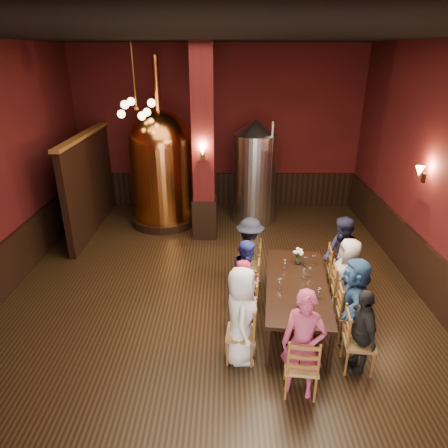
{
  "coord_description": "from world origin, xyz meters",
  "views": [
    {
      "loc": [
        0.23,
        -6.36,
        4.27
      ],
      "look_at": [
        0.19,
        0.2,
        1.44
      ],
      "focal_mm": 32.0,
      "sensor_mm": 36.0,
      "label": 1
    }
  ],
  "objects_px": {
    "dining_table": "(297,287)",
    "person_1": "(244,296)",
    "person_2": "(247,275)",
    "rose_vase": "(299,254)",
    "person_0": "(241,315)",
    "copper_kettle": "(162,167)",
    "steel_vessel": "(255,172)"
  },
  "relations": [
    {
      "from": "person_0",
      "to": "rose_vase",
      "type": "height_order",
      "value": "person_0"
    },
    {
      "from": "steel_vessel",
      "to": "person_1",
      "type": "bearing_deg",
      "value": -95.46
    },
    {
      "from": "person_2",
      "to": "copper_kettle",
      "type": "distance_m",
      "value": 4.53
    },
    {
      "from": "person_2",
      "to": "copper_kettle",
      "type": "bearing_deg",
      "value": 37.86
    },
    {
      "from": "rose_vase",
      "to": "steel_vessel",
      "type": "bearing_deg",
      "value": 98.18
    },
    {
      "from": "steel_vessel",
      "to": "dining_table",
      "type": "bearing_deg",
      "value": -84.55
    },
    {
      "from": "copper_kettle",
      "to": "dining_table",
      "type": "bearing_deg",
      "value": -56.97
    },
    {
      "from": "rose_vase",
      "to": "copper_kettle",
      "type": "bearing_deg",
      "value": 128.7
    },
    {
      "from": "copper_kettle",
      "to": "steel_vessel",
      "type": "distance_m",
      "value": 2.42
    },
    {
      "from": "dining_table",
      "to": "person_1",
      "type": "relative_size",
      "value": 1.9
    },
    {
      "from": "person_0",
      "to": "copper_kettle",
      "type": "bearing_deg",
      "value": 20.25
    },
    {
      "from": "person_1",
      "to": "person_2",
      "type": "relative_size",
      "value": 0.99
    },
    {
      "from": "person_0",
      "to": "person_1",
      "type": "relative_size",
      "value": 1.17
    },
    {
      "from": "rose_vase",
      "to": "dining_table",
      "type": "bearing_deg",
      "value": -100.24
    },
    {
      "from": "copper_kettle",
      "to": "person_1",
      "type": "bearing_deg",
      "value": -66.93
    },
    {
      "from": "person_0",
      "to": "person_2",
      "type": "bearing_deg",
      "value": -5.93
    },
    {
      "from": "dining_table",
      "to": "copper_kettle",
      "type": "relative_size",
      "value": 0.59
    },
    {
      "from": "rose_vase",
      "to": "person_0",
      "type": "bearing_deg",
      "value": -124.5
    },
    {
      "from": "person_1",
      "to": "rose_vase",
      "type": "relative_size",
      "value": 4.25
    },
    {
      "from": "person_1",
      "to": "person_2",
      "type": "bearing_deg",
      "value": -21.37
    },
    {
      "from": "person_0",
      "to": "copper_kettle",
      "type": "relative_size",
      "value": 0.37
    },
    {
      "from": "dining_table",
      "to": "person_0",
      "type": "xyz_separation_m",
      "value": [
        -0.96,
        -0.9,
        0.08
      ]
    },
    {
      "from": "dining_table",
      "to": "copper_kettle",
      "type": "bearing_deg",
      "value": 129.52
    },
    {
      "from": "steel_vessel",
      "to": "person_0",
      "type": "bearing_deg",
      "value": -95.59
    },
    {
      "from": "copper_kettle",
      "to": "rose_vase",
      "type": "height_order",
      "value": "copper_kettle"
    },
    {
      "from": "person_2",
      "to": "rose_vase",
      "type": "bearing_deg",
      "value": -64.43
    },
    {
      "from": "person_0",
      "to": "copper_kettle",
      "type": "xyz_separation_m",
      "value": [
        -1.89,
        5.27,
        0.77
      ]
    },
    {
      "from": "dining_table",
      "to": "rose_vase",
      "type": "relative_size",
      "value": 8.06
    },
    {
      "from": "person_2",
      "to": "rose_vase",
      "type": "height_order",
      "value": "person_2"
    },
    {
      "from": "copper_kettle",
      "to": "steel_vessel",
      "type": "xyz_separation_m",
      "value": [
        2.41,
        0.13,
        -0.17
      ]
    },
    {
      "from": "person_0",
      "to": "rose_vase",
      "type": "xyz_separation_m",
      "value": [
        1.08,
        1.57,
        0.18
      ]
    },
    {
      "from": "person_0",
      "to": "copper_kettle",
      "type": "distance_m",
      "value": 5.65
    }
  ]
}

